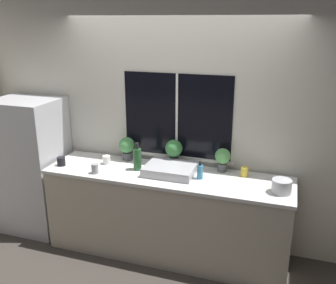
{
  "coord_description": "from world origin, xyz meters",
  "views": [
    {
      "loc": [
        1.14,
        -3.06,
        2.46
      ],
      "look_at": [
        0.02,
        0.32,
        1.29
      ],
      "focal_mm": 40.0,
      "sensor_mm": 36.0,
      "label": 1
    }
  ],
  "objects_px": {
    "soap_bottle": "(200,172)",
    "bottle_tall": "(137,159)",
    "potted_plant_center": "(174,150)",
    "mug_yellow": "(244,172)",
    "refrigerator": "(32,165)",
    "mug_white": "(107,160)",
    "potted_plant_right": "(223,158)",
    "sink": "(170,169)",
    "kettle": "(282,186)",
    "mug_grey": "(95,169)",
    "potted_plant_left": "(127,147)",
    "mug_black": "(61,161)"
  },
  "relations": [
    {
      "from": "refrigerator",
      "to": "kettle",
      "type": "relative_size",
      "value": 8.82
    },
    {
      "from": "refrigerator",
      "to": "potted_plant_right",
      "type": "relative_size",
      "value": 6.37
    },
    {
      "from": "mug_grey",
      "to": "potted_plant_left",
      "type": "bearing_deg",
      "value": 71.75
    },
    {
      "from": "mug_yellow",
      "to": "mug_white",
      "type": "height_order",
      "value": "mug_yellow"
    },
    {
      "from": "potted_plant_center",
      "to": "mug_yellow",
      "type": "height_order",
      "value": "potted_plant_center"
    },
    {
      "from": "soap_bottle",
      "to": "mug_yellow",
      "type": "height_order",
      "value": "soap_bottle"
    },
    {
      "from": "potted_plant_right",
      "to": "potted_plant_center",
      "type": "bearing_deg",
      "value": -180.0
    },
    {
      "from": "bottle_tall",
      "to": "mug_grey",
      "type": "relative_size",
      "value": 2.9
    },
    {
      "from": "refrigerator",
      "to": "potted_plant_right",
      "type": "height_order",
      "value": "refrigerator"
    },
    {
      "from": "potted_plant_center",
      "to": "bottle_tall",
      "type": "bearing_deg",
      "value": -143.97
    },
    {
      "from": "potted_plant_right",
      "to": "bottle_tall",
      "type": "relative_size",
      "value": 0.84
    },
    {
      "from": "bottle_tall",
      "to": "mug_yellow",
      "type": "distance_m",
      "value": 1.12
    },
    {
      "from": "refrigerator",
      "to": "mug_white",
      "type": "relative_size",
      "value": 17.03
    },
    {
      "from": "bottle_tall",
      "to": "mug_grey",
      "type": "bearing_deg",
      "value": -148.67
    },
    {
      "from": "soap_bottle",
      "to": "mug_yellow",
      "type": "xyz_separation_m",
      "value": [
        0.42,
        0.21,
        -0.03
      ]
    },
    {
      "from": "mug_white",
      "to": "mug_grey",
      "type": "bearing_deg",
      "value": -87.97
    },
    {
      "from": "refrigerator",
      "to": "mug_grey",
      "type": "relative_size",
      "value": 15.56
    },
    {
      "from": "potted_plant_center",
      "to": "potted_plant_right",
      "type": "relative_size",
      "value": 1.15
    },
    {
      "from": "potted_plant_right",
      "to": "soap_bottle",
      "type": "relative_size",
      "value": 1.37
    },
    {
      "from": "soap_bottle",
      "to": "kettle",
      "type": "xyz_separation_m",
      "value": [
        0.79,
        -0.08,
        -0.01
      ]
    },
    {
      "from": "mug_black",
      "to": "mug_white",
      "type": "height_order",
      "value": "mug_black"
    },
    {
      "from": "bottle_tall",
      "to": "kettle",
      "type": "distance_m",
      "value": 1.48
    },
    {
      "from": "kettle",
      "to": "potted_plant_right",
      "type": "bearing_deg",
      "value": 151.05
    },
    {
      "from": "sink",
      "to": "potted_plant_right",
      "type": "bearing_deg",
      "value": 24.02
    },
    {
      "from": "sink",
      "to": "bottle_tall",
      "type": "xyz_separation_m",
      "value": [
        -0.36,
        -0.02,
        0.08
      ]
    },
    {
      "from": "soap_bottle",
      "to": "mug_black",
      "type": "bearing_deg",
      "value": -175.14
    },
    {
      "from": "mug_white",
      "to": "soap_bottle",
      "type": "bearing_deg",
      "value": -3.7
    },
    {
      "from": "bottle_tall",
      "to": "mug_white",
      "type": "distance_m",
      "value": 0.4
    },
    {
      "from": "refrigerator",
      "to": "soap_bottle",
      "type": "height_order",
      "value": "refrigerator"
    },
    {
      "from": "soap_bottle",
      "to": "bottle_tall",
      "type": "xyz_separation_m",
      "value": [
        -0.69,
        0.02,
        0.05
      ]
    },
    {
      "from": "sink",
      "to": "mug_black",
      "type": "xyz_separation_m",
      "value": [
        -1.2,
        -0.17,
        0.0
      ]
    },
    {
      "from": "refrigerator",
      "to": "mug_white",
      "type": "distance_m",
      "value": 1.0
    },
    {
      "from": "potted_plant_right",
      "to": "mug_yellow",
      "type": "distance_m",
      "value": 0.27
    },
    {
      "from": "sink",
      "to": "mug_black",
      "type": "distance_m",
      "value": 1.21
    },
    {
      "from": "soap_bottle",
      "to": "mug_white",
      "type": "distance_m",
      "value": 1.08
    },
    {
      "from": "potted_plant_left",
      "to": "mug_grey",
      "type": "xyz_separation_m",
      "value": [
        -0.15,
        -0.47,
        -0.11
      ]
    },
    {
      "from": "potted_plant_right",
      "to": "mug_white",
      "type": "relative_size",
      "value": 2.67
    },
    {
      "from": "potted_plant_center",
      "to": "kettle",
      "type": "relative_size",
      "value": 1.6
    },
    {
      "from": "potted_plant_right",
      "to": "mug_yellow",
      "type": "xyz_separation_m",
      "value": [
        0.24,
        -0.06,
        -0.1
      ]
    },
    {
      "from": "mug_black",
      "to": "mug_white",
      "type": "bearing_deg",
      "value": 23.96
    },
    {
      "from": "soap_bottle",
      "to": "mug_white",
      "type": "bearing_deg",
      "value": 176.3
    },
    {
      "from": "soap_bottle",
      "to": "kettle",
      "type": "distance_m",
      "value": 0.79
    },
    {
      "from": "bottle_tall",
      "to": "sink",
      "type": "bearing_deg",
      "value": 2.52
    },
    {
      "from": "potted_plant_center",
      "to": "soap_bottle",
      "type": "xyz_separation_m",
      "value": [
        0.36,
        -0.26,
        -0.1
      ]
    },
    {
      "from": "potted_plant_right",
      "to": "mug_white",
      "type": "bearing_deg",
      "value": -171.32
    },
    {
      "from": "sink",
      "to": "soap_bottle",
      "type": "height_order",
      "value": "sink"
    },
    {
      "from": "mug_white",
      "to": "kettle",
      "type": "height_order",
      "value": "kettle"
    },
    {
      "from": "potted_plant_right",
      "to": "bottle_tall",
      "type": "xyz_separation_m",
      "value": [
        -0.86,
        -0.24,
        -0.03
      ]
    },
    {
      "from": "mug_grey",
      "to": "mug_yellow",
      "type": "bearing_deg",
      "value": 15.65
    },
    {
      "from": "sink",
      "to": "soap_bottle",
      "type": "xyz_separation_m",
      "value": [
        0.32,
        -0.04,
        0.03
      ]
    }
  ]
}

